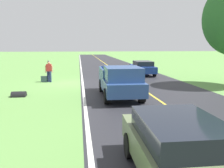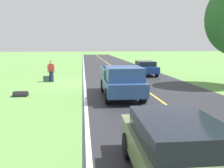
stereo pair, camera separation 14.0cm
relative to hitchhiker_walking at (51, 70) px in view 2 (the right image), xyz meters
name	(u,v)px [view 2 (the right image)]	position (x,y,z in m)	size (l,w,h in m)	color
ground_plane	(70,83)	(-1.54, 1.03, -0.98)	(200.00, 200.00, 0.00)	#609347
road_surface	(134,82)	(-6.66, 1.03, -0.98)	(8.36, 120.00, 0.00)	#28282D
lane_edge_line	(85,83)	(-2.66, 1.03, -0.98)	(0.16, 117.60, 0.00)	silver
lane_centre_line	(134,82)	(-6.66, 1.03, -0.98)	(0.14, 117.60, 0.00)	gold
hitchhiker_walking	(51,70)	(0.00, 0.00, 0.00)	(0.62, 0.53, 1.75)	navy
suitcase_carried	(46,79)	(0.42, 0.05, -0.73)	(0.20, 0.46, 0.49)	#384C56
pickup_truck_passing	(121,81)	(-4.71, 6.57, -0.01)	(2.15, 5.42, 1.82)	#2D4C84
sedan_ahead_same_lane	(179,151)	(-4.51, 15.34, -0.23)	(2.01, 4.44, 1.41)	#66754C
sedan_near_oncoming	(145,68)	(-8.71, -3.47, -0.23)	(2.04, 4.46, 1.41)	navy
drainage_culvert	(21,96)	(1.10, 5.56, -0.98)	(0.60, 0.60, 0.80)	black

